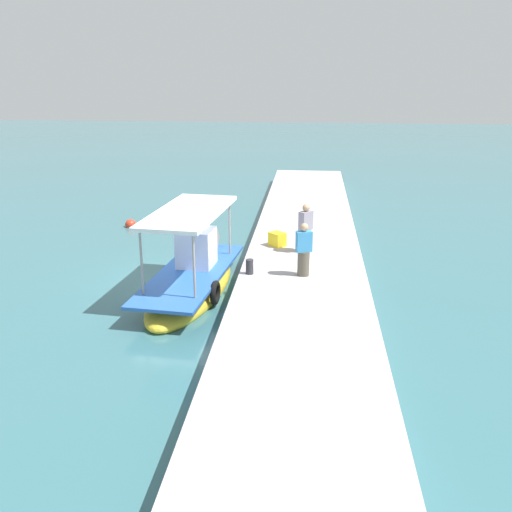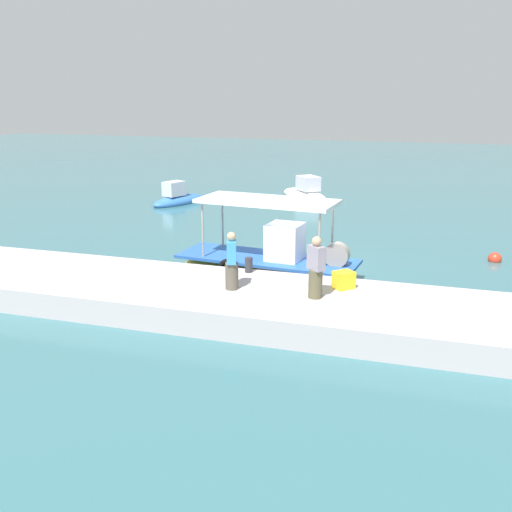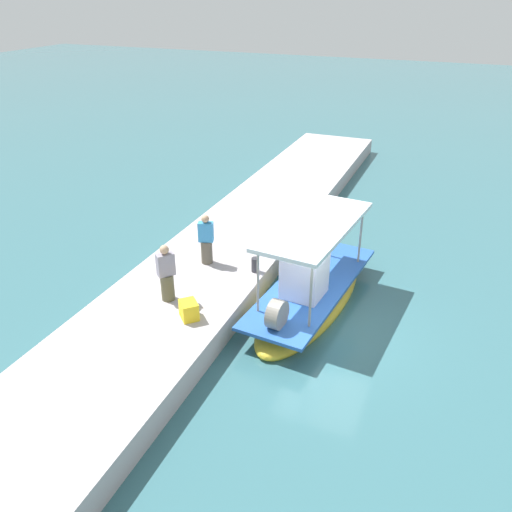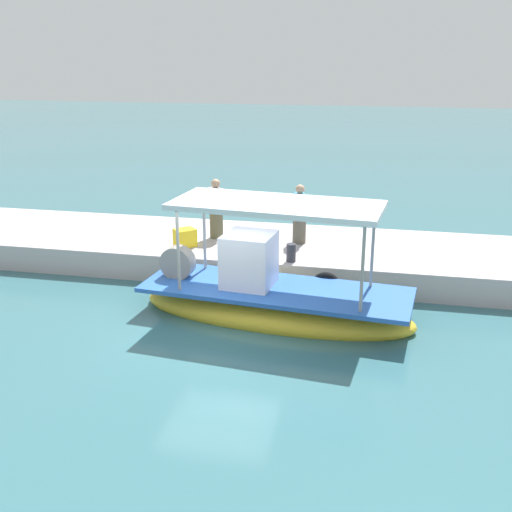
{
  "view_description": "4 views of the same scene",
  "coord_description": "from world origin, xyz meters",
  "views": [
    {
      "loc": [
        -17.72,
        -4.47,
        6.75
      ],
      "look_at": [
        -1.07,
        -2.85,
        1.28
      ],
      "focal_mm": 40.2,
      "sensor_mm": 36.0,
      "label": 1
    },
    {
      "loc": [
        4.04,
        -18.77,
        6.0
      ],
      "look_at": [
        -0.99,
        -2.45,
        1.2
      ],
      "focal_mm": 40.35,
      "sensor_mm": 36.0,
      "label": 2
    },
    {
      "loc": [
        12.08,
        2.77,
        8.71
      ],
      "look_at": [
        -1.58,
        -2.8,
        1.03
      ],
      "focal_mm": 37.01,
      "sensor_mm": 36.0,
      "label": 3
    },
    {
      "loc": [
        -3.42,
        12.18,
        5.8
      ],
      "look_at": [
        -0.36,
        -2.15,
        0.97
      ],
      "focal_mm": 43.73,
      "sensor_mm": 36.0,
      "label": 4
    }
  ],
  "objects": [
    {
      "name": "fisherman_near_bollard",
      "position": [
        -1.13,
        -4.31,
        1.47
      ],
      "size": [
        0.46,
        0.52,
        1.65
      ],
      "color": "#564F42",
      "rests_on": "dock_quay"
    },
    {
      "name": "fisherman_by_crate",
      "position": [
        1.25,
        -4.32,
        1.49
      ],
      "size": [
        0.54,
        0.53,
        1.7
      ],
      "color": "brown",
      "rests_on": "dock_quay"
    },
    {
      "name": "ground_plane",
      "position": [
        0.0,
        0.0,
        0.0
      ],
      "size": [
        120.0,
        120.0,
        0.0
      ],
      "primitive_type": "plane",
      "color": "#35666E"
    },
    {
      "name": "main_fishing_boat",
      "position": [
        -1.02,
        -0.82,
        0.46
      ],
      "size": [
        6.51,
        2.62,
        3.03
      ],
      "color": "gold",
      "rests_on": "ground_plane"
    },
    {
      "name": "cargo_crate",
      "position": [
        1.87,
        -3.32,
        0.97
      ],
      "size": [
        0.68,
        0.68,
        0.49
      ],
      "primitive_type": "cube",
      "rotation": [
        0.0,
        0.0,
        0.77
      ],
      "color": "yellow",
      "rests_on": "dock_quay"
    },
    {
      "name": "mooring_bollard",
      "position": [
        -1.16,
        -2.66,
        0.96
      ],
      "size": [
        0.24,
        0.24,
        0.46
      ],
      "primitive_type": "cylinder",
      "color": "#2D2D33",
      "rests_on": "dock_quay"
    },
    {
      "name": "dock_quay",
      "position": [
        0.0,
        -4.29,
        0.36
      ],
      "size": [
        36.0,
        3.93,
        0.73
      ],
      "primitive_type": "cube",
      "color": "#B7ADB0",
      "rests_on": "ground_plane"
    }
  ]
}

